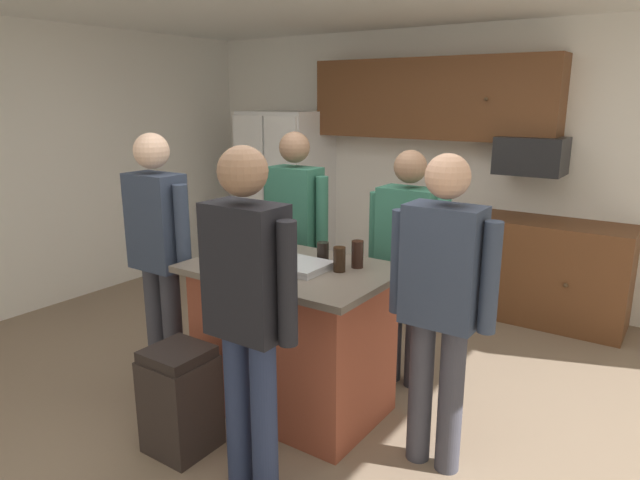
% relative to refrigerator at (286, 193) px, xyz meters
% --- Properties ---
extents(floor, '(7.04, 7.04, 0.00)m').
position_rel_refrigerator_xyz_m(floor, '(2.00, -2.38, -0.90)').
color(floor, '#7F6B56').
rests_on(floor, ground).
extents(back_wall, '(6.40, 0.10, 2.60)m').
position_rel_refrigerator_xyz_m(back_wall, '(2.00, 0.42, 0.40)').
color(back_wall, white).
rests_on(back_wall, ground).
extents(side_wall_left, '(0.10, 5.60, 2.60)m').
position_rel_refrigerator_xyz_m(side_wall_left, '(-1.20, -2.38, 0.40)').
color(side_wall_left, white).
rests_on(side_wall_left, ground).
extents(cabinet_run_upper, '(2.40, 0.38, 0.75)m').
position_rel_refrigerator_xyz_m(cabinet_run_upper, '(1.60, 0.22, 1.03)').
color(cabinet_run_upper, brown).
extents(cabinet_run_lower, '(1.80, 0.63, 0.90)m').
position_rel_refrigerator_xyz_m(cabinet_run_lower, '(2.60, 0.10, -0.45)').
color(cabinet_run_lower, brown).
rests_on(cabinet_run_lower, ground).
extents(refrigerator, '(0.87, 0.76, 1.79)m').
position_rel_refrigerator_xyz_m(refrigerator, '(0.00, 0.00, 0.00)').
color(refrigerator, white).
rests_on(refrigerator, ground).
extents(microwave_over_range, '(0.56, 0.40, 0.32)m').
position_rel_refrigerator_xyz_m(microwave_over_range, '(2.60, 0.12, 0.55)').
color(microwave_over_range, black).
extents(kitchen_island, '(1.24, 0.85, 0.95)m').
position_rel_refrigerator_xyz_m(kitchen_island, '(1.87, -2.35, -0.41)').
color(kitchen_island, brown).
rests_on(kitchen_island, ground).
extents(person_guest_by_door, '(0.57, 0.22, 1.62)m').
position_rel_refrigerator_xyz_m(person_guest_by_door, '(2.30, -1.66, 0.03)').
color(person_guest_by_door, '#383842').
rests_on(person_guest_by_door, ground).
extents(person_guest_right, '(0.57, 0.23, 1.73)m').
position_rel_refrigerator_xyz_m(person_guest_right, '(0.95, -2.59, 0.11)').
color(person_guest_right, '#383842').
rests_on(person_guest_right, ground).
extents(person_host_foreground, '(0.57, 0.22, 1.70)m').
position_rel_refrigerator_xyz_m(person_host_foreground, '(1.39, -1.68, 0.09)').
color(person_host_foreground, '#4C5166').
rests_on(person_host_foreground, ground).
extents(person_guest_left, '(0.57, 0.22, 1.69)m').
position_rel_refrigerator_xyz_m(person_guest_left, '(2.84, -2.39, 0.08)').
color(person_guest_left, '#383842').
rests_on(person_guest_left, ground).
extents(person_elder_center, '(0.57, 0.23, 1.74)m').
position_rel_refrigerator_xyz_m(person_elder_center, '(2.16, -3.09, 0.12)').
color(person_elder_center, '#232D4C').
rests_on(person_elder_center, ground).
extents(glass_dark_ale, '(0.07, 0.07, 0.16)m').
position_rel_refrigerator_xyz_m(glass_dark_ale, '(2.21, -2.15, 0.14)').
color(glass_dark_ale, black).
rests_on(glass_dark_ale, kitchen_island).
extents(glass_short_whisky, '(0.07, 0.07, 0.15)m').
position_rel_refrigerator_xyz_m(glass_short_whisky, '(2.16, -2.28, 0.13)').
color(glass_short_whisky, black).
rests_on(glass_short_whisky, kitchen_island).
extents(tumbler_amber, '(0.07, 0.07, 0.16)m').
position_rel_refrigerator_xyz_m(tumbler_amber, '(1.54, -2.11, 0.13)').
color(tumbler_amber, black).
rests_on(tumbler_amber, kitchen_island).
extents(glass_stout_tall, '(0.07, 0.07, 0.12)m').
position_rel_refrigerator_xyz_m(glass_stout_tall, '(1.97, -2.17, 0.12)').
color(glass_stout_tall, black).
rests_on(glass_stout_tall, kitchen_island).
extents(mug_ceramic_white, '(0.13, 0.09, 0.09)m').
position_rel_refrigerator_xyz_m(mug_ceramic_white, '(1.41, -2.11, 0.10)').
color(mug_ceramic_white, '#4C6B99').
rests_on(mug_ceramic_white, kitchen_island).
extents(mug_blue_stoneware, '(0.13, 0.09, 0.10)m').
position_rel_refrigerator_xyz_m(mug_blue_stoneware, '(1.85, -2.59, 0.10)').
color(mug_blue_stoneware, '#4C6B99').
rests_on(mug_blue_stoneware, kitchen_island).
extents(serving_tray, '(0.44, 0.30, 0.04)m').
position_rel_refrigerator_xyz_m(serving_tray, '(1.89, -2.38, 0.08)').
color(serving_tray, '#B7B7BC').
rests_on(serving_tray, kitchen_island).
extents(trash_bin, '(0.34, 0.34, 0.61)m').
position_rel_refrigerator_xyz_m(trash_bin, '(1.61, -3.05, -0.59)').
color(trash_bin, black).
rests_on(trash_bin, ground).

